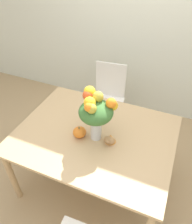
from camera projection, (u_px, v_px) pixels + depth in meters
The scene contains 7 objects.
ground_plane at pixel (95, 179), 2.53m from camera, with size 12.00×12.00×0.00m, color tan.
wall_back at pixel (143, 19), 2.79m from camera, with size 8.00×0.06×2.70m.
dining_table at pixel (95, 139), 2.10m from camera, with size 1.46×1.14×0.75m.
flower_vase at pixel (96, 111), 1.83m from camera, with size 0.31×0.30×0.47m.
pumpkin at pixel (80, 132), 1.99m from camera, with size 0.12×0.12×0.11m.
turkey_figurine at pixel (110, 139), 1.94m from camera, with size 0.10×0.14×0.08m.
dining_chair_near_window at pixel (108, 98), 2.93m from camera, with size 0.46×0.46×0.94m.
Camera 1 is at (0.58, -1.34, 2.21)m, focal length 35.00 mm.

